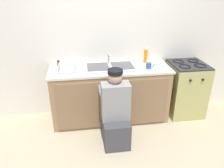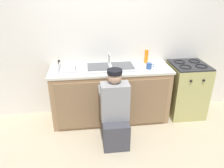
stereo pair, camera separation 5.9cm
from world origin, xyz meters
name	(u,v)px [view 1 (the left image)]	position (x,y,z in m)	size (l,w,h in m)	color
ground_plane	(113,127)	(0.00, 0.00, 0.00)	(12.00, 12.00, 0.00)	tan
back_wall	(107,41)	(0.00, 0.65, 1.25)	(6.00, 0.10, 2.50)	silver
counter_cabinet	(110,95)	(0.00, 0.29, 0.44)	(1.85, 0.62, 0.87)	#997551
countertop	(110,69)	(0.00, 0.30, 0.89)	(1.89, 0.62, 0.03)	beige
sink_double_basin	(110,67)	(0.00, 0.30, 0.93)	(0.80, 0.44, 0.19)	silver
stove_range	(185,89)	(1.30, 0.30, 0.46)	(0.58, 0.62, 0.93)	tan
plumber_person	(116,115)	(-0.01, -0.34, 0.46)	(0.42, 0.61, 1.10)	#3F3F47
soap_bottle_orange	(146,56)	(0.61, 0.47, 1.02)	(0.06, 0.06, 0.25)	orange
dish_rack_tray	(67,69)	(-0.65, 0.27, 0.93)	(0.28, 0.22, 0.11)	#B2B7BC
spice_bottle_pepper	(59,64)	(-0.80, 0.47, 0.96)	(0.04, 0.04, 0.10)	#513823
coffee_mug	(149,66)	(0.59, 0.20, 0.96)	(0.13, 0.08, 0.10)	#335699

